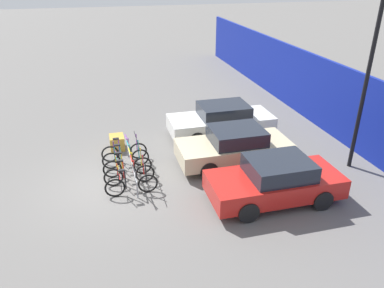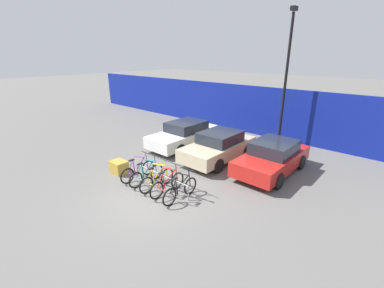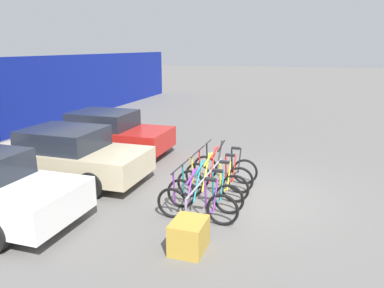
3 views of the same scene
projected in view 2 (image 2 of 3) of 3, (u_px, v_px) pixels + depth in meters
name	position (u px, v px, depth m)	size (l,w,h in m)	color
ground_plane	(154.00, 197.00, 9.30)	(120.00, 120.00, 0.00)	#605E5B
hoarding_wall	(273.00, 113.00, 15.52)	(36.00, 0.16, 3.05)	navy
bike_rack	(160.00, 176.00, 9.87)	(2.97, 0.04, 0.57)	gray
bicycle_purple	(138.00, 171.00, 10.56)	(0.68, 1.71, 1.05)	black
bicycle_teal	(147.00, 174.00, 10.21)	(0.68, 1.71, 1.05)	black
bicycle_yellow	(157.00, 179.00, 9.82)	(0.68, 1.71, 1.05)	black
bicycle_red	(167.00, 184.00, 9.46)	(0.68, 1.71, 1.05)	black
bicycle_black	(180.00, 190.00, 9.05)	(0.68, 1.71, 1.05)	black
car_white	(185.00, 134.00, 14.30)	(1.91, 4.44, 1.40)	silver
car_beige	(219.00, 146.00, 12.43)	(1.91, 4.12, 1.40)	#C1B28E
car_red	(272.00, 157.00, 11.10)	(1.91, 4.13, 1.40)	red
lamp_post	(286.00, 74.00, 13.44)	(0.24, 0.44, 7.10)	black
cargo_crate	(119.00, 167.00, 11.13)	(0.70, 0.56, 0.55)	#B28C33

